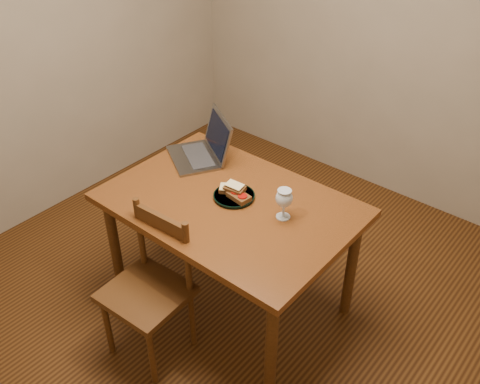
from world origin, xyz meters
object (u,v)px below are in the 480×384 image
Objects in this scene: milk_glass at (284,204)px; laptop at (205,147)px; chair at (148,283)px; plate at (234,196)px; table at (230,215)px.

laptop is (-0.71, 0.18, -0.02)m from milk_glass.
laptop is (-0.31, 0.77, 0.34)m from chair.
milk_glass is at bearing 5.59° from plate.
plate is 0.48× the size of laptop.
plate is 0.31m from milk_glass.
plate is at bearing 76.73° from chair.
table is at bearing -0.55° from laptop.
plate is (-0.01, 0.04, 0.10)m from table.
plate reaches higher than table.
laptop is (-0.40, 0.21, 0.06)m from plate.
milk_glass is (0.30, 0.03, 0.07)m from plate.
table is 0.10m from plate.
chair is at bearing -100.05° from plate.
laptop is at bearing 148.58° from table.
laptop reaches higher than chair.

